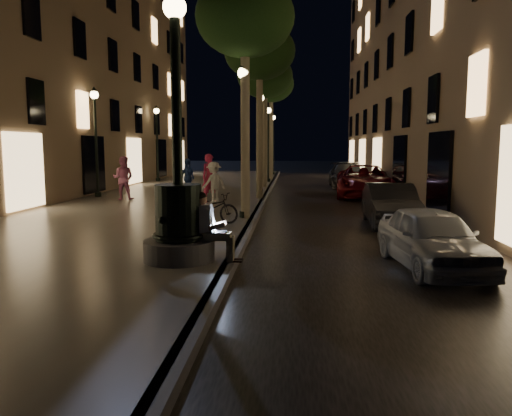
# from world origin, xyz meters

# --- Properties ---
(ground) EXTENTS (120.00, 120.00, 0.00)m
(ground) POSITION_xyz_m (0.00, 15.00, 0.00)
(ground) COLOR black
(ground) RESTS_ON ground
(cobble_lane) EXTENTS (6.00, 45.00, 0.02)m
(cobble_lane) POSITION_xyz_m (3.00, 15.00, 0.01)
(cobble_lane) COLOR black
(cobble_lane) RESTS_ON ground
(promenade) EXTENTS (8.00, 45.00, 0.20)m
(promenade) POSITION_xyz_m (-4.00, 15.00, 0.10)
(promenade) COLOR slate
(promenade) RESTS_ON ground
(curb_strip) EXTENTS (0.25, 45.00, 0.20)m
(curb_strip) POSITION_xyz_m (0.00, 15.00, 0.10)
(curb_strip) COLOR #59595B
(curb_strip) RESTS_ON ground
(building_right) EXTENTS (8.00, 36.00, 15.00)m
(building_right) POSITION_xyz_m (10.00, 18.00, 7.50)
(building_right) COLOR #836E51
(building_right) RESTS_ON ground
(building_left) EXTENTS (8.00, 36.00, 15.00)m
(building_left) POSITION_xyz_m (-12.00, 18.00, 7.50)
(building_left) COLOR #836E51
(building_left) RESTS_ON ground
(fountain_lamppost) EXTENTS (1.40, 1.40, 5.21)m
(fountain_lamppost) POSITION_xyz_m (-1.00, 2.00, 1.21)
(fountain_lamppost) COLOR #59595B
(fountain_lamppost) RESTS_ON promenade
(seated_man_laptop) EXTENTS (0.99, 0.34, 1.36)m
(seated_man_laptop) POSITION_xyz_m (-0.39, 2.00, 0.92)
(seated_man_laptop) COLOR tan
(seated_man_laptop) RESTS_ON promenade
(tree_near) EXTENTS (3.00, 3.00, 7.30)m
(tree_near) POSITION_xyz_m (-0.25, 8.00, 6.24)
(tree_near) COLOR #6B604C
(tree_near) RESTS_ON promenade
(tree_second) EXTENTS (3.00, 3.00, 7.40)m
(tree_second) POSITION_xyz_m (-0.20, 14.00, 6.33)
(tree_second) COLOR #6B604C
(tree_second) RESTS_ON promenade
(tree_third) EXTENTS (3.00, 3.00, 7.20)m
(tree_third) POSITION_xyz_m (-0.30, 20.00, 6.14)
(tree_third) COLOR #6B604C
(tree_third) RESTS_ON promenade
(tree_far) EXTENTS (3.00, 3.00, 7.50)m
(tree_far) POSITION_xyz_m (-0.22, 26.00, 6.43)
(tree_far) COLOR #6B604C
(tree_far) RESTS_ON promenade
(lamp_curb_a) EXTENTS (0.36, 0.36, 4.81)m
(lamp_curb_a) POSITION_xyz_m (-0.30, 8.00, 3.24)
(lamp_curb_a) COLOR black
(lamp_curb_a) RESTS_ON promenade
(lamp_curb_b) EXTENTS (0.36, 0.36, 4.81)m
(lamp_curb_b) POSITION_xyz_m (-0.30, 16.00, 3.24)
(lamp_curb_b) COLOR black
(lamp_curb_b) RESTS_ON promenade
(lamp_curb_c) EXTENTS (0.36, 0.36, 4.81)m
(lamp_curb_c) POSITION_xyz_m (-0.30, 24.00, 3.24)
(lamp_curb_c) COLOR black
(lamp_curb_c) RESTS_ON promenade
(lamp_curb_d) EXTENTS (0.36, 0.36, 4.81)m
(lamp_curb_d) POSITION_xyz_m (-0.30, 32.00, 3.24)
(lamp_curb_d) COLOR black
(lamp_curb_d) RESTS_ON promenade
(lamp_left_b) EXTENTS (0.36, 0.36, 4.81)m
(lamp_left_b) POSITION_xyz_m (-7.40, 14.00, 3.24)
(lamp_left_b) COLOR black
(lamp_left_b) RESTS_ON promenade
(lamp_left_c) EXTENTS (0.36, 0.36, 4.81)m
(lamp_left_c) POSITION_xyz_m (-7.40, 24.00, 3.24)
(lamp_left_c) COLOR black
(lamp_left_c) RESTS_ON promenade
(stroller) EXTENTS (0.64, 0.94, 0.97)m
(stroller) POSITION_xyz_m (-2.90, 10.24, 0.68)
(stroller) COLOR black
(stroller) RESTS_ON promenade
(car_front) EXTENTS (1.80, 3.75, 1.23)m
(car_front) POSITION_xyz_m (4.00, 2.47, 0.62)
(car_front) COLOR #B1B5B9
(car_front) RESTS_ON ground
(car_second) EXTENTS (1.52, 3.98, 1.30)m
(car_second) POSITION_xyz_m (4.22, 7.85, 0.65)
(car_second) COLOR black
(car_second) RESTS_ON ground
(car_third) EXTENTS (3.03, 5.76, 1.54)m
(car_third) POSITION_xyz_m (4.65, 16.58, 0.77)
(car_third) COLOR maroon
(car_third) RESTS_ON ground
(car_rear) EXTENTS (2.14, 5.03, 1.45)m
(car_rear) POSITION_xyz_m (4.45, 22.31, 0.72)
(car_rear) COLOR #323237
(car_rear) RESTS_ON ground
(car_fifth) EXTENTS (1.54, 4.03, 1.31)m
(car_fifth) POSITION_xyz_m (5.20, 27.70, 0.65)
(car_fifth) COLOR #9A9A95
(car_fifth) RESTS_ON ground
(pedestrian_red) EXTENTS (0.84, 0.78, 1.93)m
(pedestrian_red) POSITION_xyz_m (-2.10, 12.38, 1.16)
(pedestrian_red) COLOR #B7244A
(pedestrian_red) RESTS_ON promenade
(pedestrian_pink) EXTENTS (0.91, 0.72, 1.82)m
(pedestrian_pink) POSITION_xyz_m (-5.82, 12.82, 1.11)
(pedestrian_pink) COLOR #CF6D9D
(pedestrian_pink) RESTS_ON promenade
(pedestrian_white) EXTENTS (1.18, 1.15, 1.62)m
(pedestrian_white) POSITION_xyz_m (-1.89, 12.06, 1.01)
(pedestrian_white) COLOR silver
(pedestrian_white) RESTS_ON promenade
(pedestrian_blue) EXTENTS (0.97, 1.01, 1.69)m
(pedestrian_blue) POSITION_xyz_m (-3.46, 14.48, 1.05)
(pedestrian_blue) COLOR #26438D
(pedestrian_blue) RESTS_ON promenade
(bicycle) EXTENTS (1.79, 1.05, 0.89)m
(bicycle) POSITION_xyz_m (-1.14, 6.86, 0.64)
(bicycle) COLOR black
(bicycle) RESTS_ON promenade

